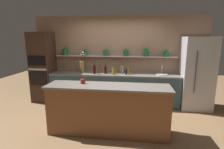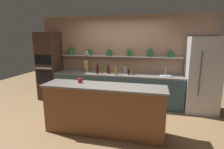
# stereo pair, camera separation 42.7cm
# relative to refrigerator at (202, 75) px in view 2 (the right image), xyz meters

# --- Properties ---
(ground_plane) EXTENTS (12.00, 12.00, 0.00)m
(ground_plane) POSITION_rel_refrigerator_xyz_m (-2.20, -1.20, -0.99)
(ground_plane) COLOR olive
(back_wall_unit) EXTENTS (5.20, 0.28, 2.60)m
(back_wall_unit) POSITION_rel_refrigerator_xyz_m (-2.21, 0.40, 0.31)
(back_wall_unit) COLOR #937056
(back_wall_unit) RESTS_ON ground_plane
(back_counter_unit) EXTENTS (3.74, 0.62, 0.92)m
(back_counter_unit) POSITION_rel_refrigerator_xyz_m (-2.29, 0.04, -0.53)
(back_counter_unit) COLOR #334C56
(back_counter_unit) RESTS_ON ground_plane
(island_counter) EXTENTS (2.48, 0.61, 1.02)m
(island_counter) POSITION_rel_refrigerator_xyz_m (-2.20, -1.64, -0.48)
(island_counter) COLOR brown
(island_counter) RESTS_ON ground_plane
(refrigerator) EXTENTS (0.80, 0.73, 1.98)m
(refrigerator) POSITION_rel_refrigerator_xyz_m (0.00, 0.00, 0.00)
(refrigerator) COLOR #B7B7BC
(refrigerator) RESTS_ON ground_plane
(oven_tower) EXTENTS (0.62, 0.64, 2.12)m
(oven_tower) POSITION_rel_refrigerator_xyz_m (-4.49, 0.04, 0.07)
(oven_tower) COLOR #3D281E
(oven_tower) RESTS_ON ground_plane
(flower_vase) EXTENTS (0.15, 0.14, 0.63)m
(flower_vase) POSITION_rel_refrigerator_xyz_m (-3.26, 0.10, 0.12)
(flower_vase) COLOR olive
(flower_vase) RESTS_ON back_counter_unit
(sink_fixture) EXTENTS (0.33, 0.33, 0.25)m
(sink_fixture) POSITION_rel_refrigerator_xyz_m (-0.91, 0.05, -0.05)
(sink_fixture) COLOR #B7B7BC
(sink_fixture) RESTS_ON back_counter_unit
(bottle_oil_0) EXTENTS (0.06, 0.06, 0.21)m
(bottle_oil_0) POSITION_rel_refrigerator_xyz_m (-2.27, -0.15, 0.01)
(bottle_oil_0) COLOR olive
(bottle_oil_0) RESTS_ON back_counter_unit
(bottle_sauce_1) EXTENTS (0.05, 0.05, 0.18)m
(bottle_sauce_1) POSITION_rel_refrigerator_xyz_m (-1.92, -0.03, 0.00)
(bottle_sauce_1) COLOR black
(bottle_sauce_1) RESTS_ON back_counter_unit
(bottle_spirit_2) EXTENTS (0.06, 0.06, 0.27)m
(bottle_spirit_2) POSITION_rel_refrigerator_xyz_m (-2.04, 0.13, 0.04)
(bottle_spirit_2) COLOR gray
(bottle_spirit_2) RESTS_ON back_counter_unit
(bottle_oil_3) EXTENTS (0.06, 0.06, 0.25)m
(bottle_oil_3) POSITION_rel_refrigerator_xyz_m (-2.71, 0.12, 0.03)
(bottle_oil_3) COLOR brown
(bottle_oil_3) RESTS_ON back_counter_unit
(bottle_wine_4) EXTENTS (0.08, 0.08, 0.30)m
(bottle_wine_4) POSITION_rel_refrigerator_xyz_m (-2.54, 0.01, 0.04)
(bottle_wine_4) COLOR #380C0C
(bottle_wine_4) RESTS_ON back_counter_unit
(bottle_oil_5) EXTENTS (0.06, 0.06, 0.23)m
(bottle_oil_5) POSITION_rel_refrigerator_xyz_m (-1.84, 0.02, 0.02)
(bottle_oil_5) COLOR brown
(bottle_oil_5) RESTS_ON back_counter_unit
(bottle_oil_6) EXTENTS (0.05, 0.05, 0.25)m
(bottle_oil_6) POSITION_rel_refrigerator_xyz_m (-2.32, 0.03, 0.03)
(bottle_oil_6) COLOR olive
(bottle_oil_6) RESTS_ON back_counter_unit
(bottle_wine_7) EXTENTS (0.07, 0.07, 0.34)m
(bottle_wine_7) POSITION_rel_refrigerator_xyz_m (-2.84, -0.07, 0.06)
(bottle_wine_7) COLOR #380C0C
(bottle_wine_7) RESTS_ON back_counter_unit
(bottle_spirit_8) EXTENTS (0.06, 0.06, 0.25)m
(bottle_spirit_8) POSITION_rel_refrigerator_xyz_m (-2.10, 0.23, 0.03)
(bottle_spirit_8) COLOR tan
(bottle_spirit_8) RESTS_ON back_counter_unit
(coffee_mug) EXTENTS (0.10, 0.08, 0.09)m
(coffee_mug) POSITION_rel_refrigerator_xyz_m (-2.74, -1.57, 0.08)
(coffee_mug) COLOR maroon
(coffee_mug) RESTS_ON island_counter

